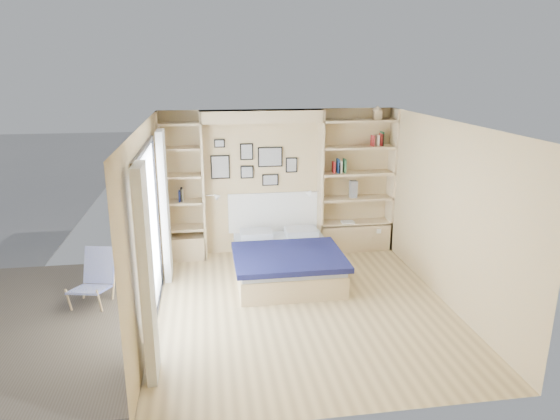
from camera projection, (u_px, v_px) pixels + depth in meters
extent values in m
plane|color=tan|center=(303.00, 307.00, 6.86)|extent=(4.50, 4.50, 0.00)
plane|color=tan|center=(279.00, 182.00, 8.65)|extent=(4.00, 0.00, 4.00)
plane|color=tan|center=(354.00, 296.00, 4.38)|extent=(4.00, 0.00, 4.00)
plane|color=tan|center=(147.00, 227.00, 6.23)|extent=(0.00, 4.50, 4.50)
plane|color=tan|center=(448.00, 214.00, 6.80)|extent=(0.00, 4.50, 4.50)
plane|color=white|center=(305.00, 124.00, 6.17)|extent=(4.50, 4.50, 0.00)
cube|color=beige|center=(203.00, 187.00, 8.30)|extent=(0.04, 0.35, 2.50)
cube|color=beige|center=(320.00, 183.00, 8.59)|extent=(0.04, 0.35, 2.50)
cube|color=beige|center=(262.00, 116.00, 8.12)|extent=(2.00, 0.35, 0.20)
cube|color=beige|center=(391.00, 180.00, 8.77)|extent=(0.04, 0.35, 2.50)
cube|color=beige|center=(161.00, 188.00, 8.20)|extent=(0.04, 0.35, 2.50)
cube|color=beige|center=(354.00, 236.00, 8.96)|extent=(1.30, 0.35, 0.50)
cube|color=beige|center=(185.00, 247.00, 8.54)|extent=(0.70, 0.35, 0.40)
cube|color=black|center=(143.00, 150.00, 5.96)|extent=(0.04, 2.08, 0.06)
cube|color=black|center=(156.00, 315.00, 6.57)|extent=(0.04, 2.08, 0.06)
cube|color=black|center=(141.00, 270.00, 5.31)|extent=(0.04, 0.06, 2.20)
cube|color=black|center=(157.00, 216.00, 7.24)|extent=(0.04, 0.06, 2.20)
cube|color=silver|center=(149.00, 237.00, 6.27)|extent=(0.01, 2.00, 2.20)
cube|color=white|center=(147.00, 276.00, 5.04)|extent=(0.10, 0.45, 2.30)
cube|color=white|center=(165.00, 207.00, 7.51)|extent=(0.10, 0.45, 2.30)
cube|color=beige|center=(355.00, 223.00, 8.89)|extent=(1.30, 0.35, 0.04)
cube|color=beige|center=(356.00, 198.00, 8.76)|extent=(1.30, 0.35, 0.04)
cube|color=beige|center=(357.00, 173.00, 8.64)|extent=(1.30, 0.35, 0.04)
cube|color=beige|center=(358.00, 147.00, 8.51)|extent=(1.30, 0.35, 0.04)
cube|color=beige|center=(359.00, 121.00, 8.39)|extent=(1.30, 0.35, 0.04)
cube|color=beige|center=(184.00, 228.00, 8.44)|extent=(0.70, 0.35, 0.04)
cube|color=beige|center=(183.00, 202.00, 8.32)|extent=(0.70, 0.35, 0.04)
cube|color=beige|center=(181.00, 176.00, 8.19)|extent=(0.70, 0.35, 0.04)
cube|color=beige|center=(180.00, 149.00, 8.07)|extent=(0.70, 0.35, 0.04)
cube|color=beige|center=(178.00, 124.00, 7.95)|extent=(0.70, 0.35, 0.04)
cube|color=beige|center=(285.00, 266.00, 7.82)|extent=(1.53, 1.91, 0.33)
cube|color=silver|center=(285.00, 253.00, 7.76)|extent=(1.49, 1.87, 0.10)
cube|color=#121541|center=(289.00, 257.00, 7.43)|extent=(1.63, 1.34, 0.08)
cube|color=silver|center=(256.00, 234.00, 8.30)|extent=(0.53, 0.38, 0.12)
cube|color=silver|center=(301.00, 232.00, 8.41)|extent=(0.53, 0.38, 0.12)
cube|color=white|center=(275.00, 212.00, 8.76)|extent=(1.63, 0.04, 0.70)
cube|color=black|center=(220.00, 167.00, 8.40)|extent=(0.32, 0.02, 0.40)
cube|color=gray|center=(220.00, 167.00, 8.39)|extent=(0.28, 0.01, 0.36)
cube|color=black|center=(247.00, 152.00, 8.40)|extent=(0.22, 0.02, 0.28)
cube|color=gray|center=(247.00, 152.00, 8.38)|extent=(0.18, 0.01, 0.24)
cube|color=black|center=(247.00, 172.00, 8.49)|extent=(0.22, 0.02, 0.22)
cube|color=gray|center=(247.00, 172.00, 8.48)|extent=(0.18, 0.01, 0.18)
cube|color=black|center=(270.00, 157.00, 8.48)|extent=(0.42, 0.02, 0.34)
cube|color=gray|center=(270.00, 157.00, 8.47)|extent=(0.38, 0.01, 0.30)
cube|color=black|center=(270.00, 180.00, 8.59)|extent=(0.28, 0.02, 0.20)
cube|color=gray|center=(270.00, 180.00, 8.58)|extent=(0.24, 0.01, 0.16)
cube|color=black|center=(292.00, 165.00, 8.58)|extent=(0.20, 0.02, 0.26)
cube|color=gray|center=(292.00, 165.00, 8.57)|extent=(0.16, 0.01, 0.22)
cube|color=black|center=(219.00, 143.00, 8.29)|extent=(0.18, 0.02, 0.14)
cube|color=gray|center=(219.00, 143.00, 8.28)|extent=(0.14, 0.01, 0.10)
cylinder|color=silver|center=(212.00, 195.00, 8.28)|extent=(0.20, 0.02, 0.02)
cone|color=white|center=(218.00, 196.00, 8.30)|extent=(0.13, 0.12, 0.15)
cylinder|color=silver|center=(313.00, 192.00, 8.53)|extent=(0.20, 0.02, 0.02)
cone|color=white|center=(307.00, 193.00, 8.52)|extent=(0.13, 0.12, 0.15)
cube|color=#A51E1E|center=(334.00, 167.00, 8.54)|extent=(0.02, 0.15, 0.19)
cube|color=navy|center=(338.00, 166.00, 8.54)|extent=(0.03, 0.15, 0.24)
cube|color=black|center=(339.00, 167.00, 8.55)|extent=(0.03, 0.15, 0.19)
cube|color=#BFB28C|center=(340.00, 167.00, 8.55)|extent=(0.04, 0.15, 0.21)
cube|color=#2A603B|center=(344.00, 166.00, 8.56)|extent=(0.03, 0.15, 0.24)
cube|color=#B02C2E|center=(372.00, 141.00, 8.51)|extent=(0.02, 0.15, 0.18)
cube|color=#C3B193|center=(377.00, 140.00, 8.52)|extent=(0.04, 0.15, 0.19)
cube|color=#205433|center=(382.00, 139.00, 8.53)|extent=(0.03, 0.15, 0.24)
cube|color=#A51E1E|center=(381.00, 140.00, 8.53)|extent=(0.03, 0.15, 0.21)
cube|color=navy|center=(179.00, 196.00, 8.28)|extent=(0.02, 0.15, 0.18)
cube|color=black|center=(181.00, 195.00, 8.27)|extent=(0.03, 0.15, 0.23)
cube|color=#BFB28C|center=(182.00, 195.00, 8.28)|extent=(0.03, 0.15, 0.22)
cube|color=beige|center=(377.00, 115.00, 8.40)|extent=(0.13, 0.13, 0.15)
cone|color=beige|center=(377.00, 108.00, 8.37)|extent=(0.20, 0.20, 0.08)
cube|color=slate|center=(353.00, 189.00, 8.70)|extent=(0.12, 0.12, 0.30)
cube|color=white|center=(348.00, 222.00, 8.81)|extent=(0.22, 0.16, 0.03)
cube|color=#6E6151|center=(25.00, 327.00, 6.35)|extent=(3.20, 4.00, 0.05)
cylinder|color=tan|center=(69.00, 300.00, 6.63)|extent=(0.06, 0.13, 0.38)
cylinder|color=tan|center=(100.00, 301.00, 6.60)|extent=(0.06, 0.13, 0.38)
cylinder|color=tan|center=(85.00, 278.00, 7.11)|extent=(0.10, 0.31, 0.62)
cylinder|color=tan|center=(114.00, 278.00, 7.08)|extent=(0.10, 0.31, 0.62)
cube|color=#313CAD|center=(90.00, 289.00, 6.78)|extent=(0.53, 0.60, 0.14)
cube|color=#313CAD|center=(99.00, 265.00, 7.07)|extent=(0.47, 0.30, 0.51)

